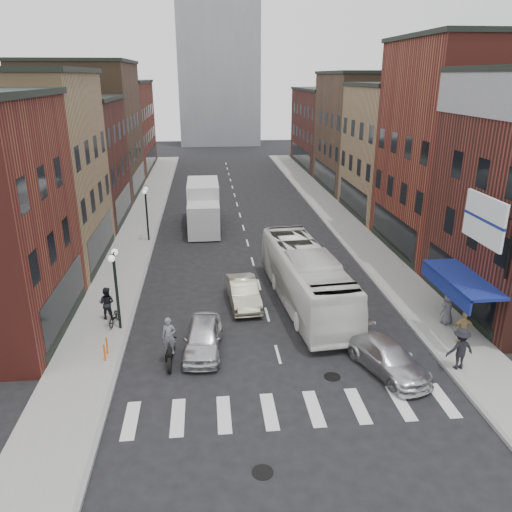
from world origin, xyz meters
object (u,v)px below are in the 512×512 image
(sedan_left_far, at_px, (243,292))
(ped_right_c, at_px, (448,308))
(streetlamp_near, at_px, (115,276))
(curb_car, at_px, (388,358))
(ped_right_b, at_px, (463,328))
(sedan_left_near, at_px, (203,337))
(bike_rack, at_px, (106,349))
(transit_bus, at_px, (306,277))
(box_truck, at_px, (203,206))
(motorcycle_rider, at_px, (170,343))
(parked_bicycle, at_px, (115,316))
(ped_left_solo, at_px, (107,303))
(ped_right_a, at_px, (460,349))
(streetlamp_far, at_px, (146,204))
(billboard_sign, at_px, (486,221))

(sedan_left_far, distance_m, ped_right_c, 10.51)
(streetlamp_near, bearing_deg, curb_car, -22.05)
(ped_right_b, bearing_deg, sedan_left_near, 3.58)
(bike_rack, bearing_deg, streetlamp_near, 85.76)
(transit_bus, bearing_deg, sedan_left_far, 171.17)
(ped_right_b, bearing_deg, curb_car, 28.58)
(transit_bus, distance_m, ped_right_c, 7.33)
(streetlamp_near, xyz_separation_m, sedan_left_far, (6.26, 2.39, -2.21))
(box_truck, distance_m, motorcycle_rider, 20.78)
(ped_right_c, bearing_deg, parked_bicycle, -32.32)
(transit_bus, xyz_separation_m, curb_car, (2.18, -6.93, -0.92))
(box_truck, bearing_deg, transit_bus, -70.42)
(streetlamp_near, xyz_separation_m, ped_right_c, (16.15, -1.17, -1.94))
(ped_left_solo, bearing_deg, sedan_left_near, 157.48)
(box_truck, bearing_deg, ped_right_a, -64.83)
(motorcycle_rider, bearing_deg, curb_car, -3.88)
(curb_car, bearing_deg, ped_left_solo, 136.58)
(transit_bus, height_order, ped_right_b, transit_bus)
(transit_bus, distance_m, sedan_left_far, 3.49)
(motorcycle_rider, height_order, sedan_left_near, motorcycle_rider)
(streetlamp_near, relative_size, ped_right_b, 2.51)
(sedan_left_far, bearing_deg, ped_right_b, -34.00)
(bike_rack, relative_size, sedan_left_near, 0.19)
(ped_right_c, bearing_deg, ped_right_b, 56.83)
(streetlamp_near, xyz_separation_m, curb_car, (11.81, -4.79, -2.27))
(ped_left_solo, bearing_deg, ped_right_b, 178.83)
(box_truck, bearing_deg, ped_right_b, -60.47)
(bike_rack, distance_m, parked_bicycle, 3.18)
(streetlamp_near, bearing_deg, sedan_left_near, -30.37)
(curb_car, bearing_deg, bike_rack, 151.89)
(sedan_left_far, bearing_deg, ped_right_a, -45.08)
(ped_right_c, bearing_deg, streetlamp_near, -30.73)
(bike_rack, height_order, ped_left_solo, ped_left_solo)
(transit_bus, distance_m, ped_right_a, 8.91)
(ped_right_a, bearing_deg, ped_left_solo, -27.27)
(sedan_left_far, height_order, ped_right_c, ped_right_c)
(box_truck, bearing_deg, motorcycle_rider, -94.32)
(transit_bus, bearing_deg, curb_car, -77.22)
(sedan_left_near, relative_size, parked_bicycle, 2.70)
(bike_rack, bearing_deg, box_truck, 77.76)
(ped_right_a, bearing_deg, transit_bus, -60.00)
(streetlamp_far, height_order, sedan_left_near, streetlamp_far)
(transit_bus, xyz_separation_m, ped_right_b, (6.28, -5.37, -0.59))
(motorcycle_rider, xyz_separation_m, parked_bicycle, (-2.96, 3.74, -0.48))
(box_truck, height_order, sedan_left_far, box_truck)
(parked_bicycle, bearing_deg, ped_right_a, -11.62)
(billboard_sign, distance_m, streetlamp_near, 16.68)
(sedan_left_far, bearing_deg, ped_right_c, -23.64)
(sedan_left_near, distance_m, ped_right_b, 11.89)
(motorcycle_rider, xyz_separation_m, transit_bus, (7.00, 5.41, 0.53))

